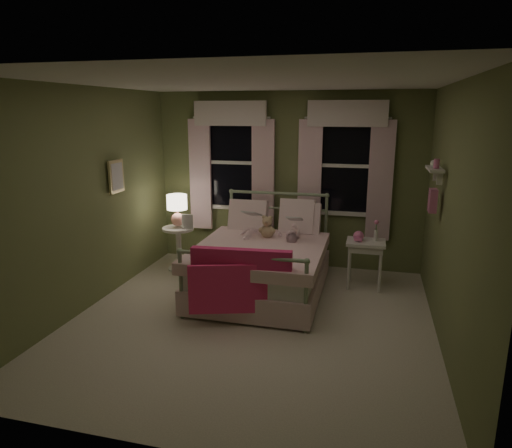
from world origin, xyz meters
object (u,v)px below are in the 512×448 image
(teddy_bear, at_px, (267,228))
(child_left, at_px, (250,214))
(bed, at_px, (263,265))
(table_lamp, at_px, (177,207))
(nightstand_left, at_px, (179,242))
(child_right, at_px, (290,217))
(nightstand_right, at_px, (366,248))

(teddy_bear, bearing_deg, child_left, 150.50)
(teddy_bear, bearing_deg, bed, -88.85)
(teddy_bear, distance_m, table_lamp, 1.44)
(bed, xyz_separation_m, child_left, (-0.29, 0.43, 0.56))
(nightstand_left, height_order, table_lamp, table_lamp)
(child_right, xyz_separation_m, nightstand_left, (-1.69, 0.11, -0.50))
(bed, distance_m, teddy_bear, 0.50)
(teddy_bear, height_order, nightstand_right, teddy_bear)
(child_left, height_order, nightstand_right, child_left)
(child_right, distance_m, nightstand_right, 1.08)
(teddy_bear, bearing_deg, nightstand_right, 9.38)
(nightstand_right, bearing_deg, nightstand_left, 178.83)
(child_left, relative_size, teddy_bear, 2.33)
(nightstand_right, bearing_deg, child_left, -178.02)
(nightstand_left, bearing_deg, bed, -20.95)
(nightstand_left, bearing_deg, child_left, -5.53)
(table_lamp, xyz_separation_m, nightstand_right, (2.70, -0.06, -0.40))
(child_right, bearing_deg, bed, 46.56)
(bed, height_order, nightstand_right, bed)
(child_right, relative_size, table_lamp, 1.52)
(nightstand_left, bearing_deg, teddy_bear, -10.75)
(table_lamp, bearing_deg, nightstand_right, -1.17)
(child_left, relative_size, nightstand_right, 1.13)
(nightstand_left, relative_size, nightstand_right, 1.02)
(child_right, xyz_separation_m, nightstand_right, (1.01, 0.05, -0.37))
(nightstand_right, bearing_deg, bed, -159.20)
(child_right, relative_size, nightstand_left, 1.09)
(nightstand_left, relative_size, table_lamp, 1.40)
(bed, distance_m, nightstand_right, 1.38)
(child_left, height_order, child_right, child_left)
(nightstand_right, bearing_deg, child_right, -176.91)
(child_right, bearing_deg, nightstand_left, -14.76)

